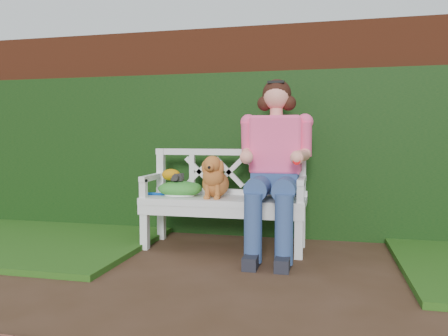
# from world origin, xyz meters

# --- Properties ---
(ground) EXTENTS (60.00, 60.00, 0.00)m
(ground) POSITION_xyz_m (0.00, 0.00, 0.00)
(ground) COLOR #3B2516
(brick_wall) EXTENTS (10.00, 0.30, 2.20)m
(brick_wall) POSITION_xyz_m (0.00, 1.90, 1.10)
(brick_wall) COLOR maroon
(brick_wall) RESTS_ON ground
(ivy_hedge) EXTENTS (10.00, 0.18, 1.70)m
(ivy_hedge) POSITION_xyz_m (0.00, 1.68, 0.85)
(ivy_hedge) COLOR #1B370E
(ivy_hedge) RESTS_ON ground
(grass_left) EXTENTS (2.60, 2.00, 0.05)m
(grass_left) POSITION_xyz_m (-2.40, 0.90, 0.03)
(grass_left) COLOR #154B0E
(grass_left) RESTS_ON ground
(garden_bench) EXTENTS (1.64, 0.79, 0.48)m
(garden_bench) POSITION_xyz_m (-0.39, 1.06, 0.24)
(garden_bench) COLOR white
(garden_bench) RESTS_ON ground
(seated_woman) EXTENTS (0.79, 0.99, 1.60)m
(seated_woman) POSITION_xyz_m (0.08, 1.04, 0.80)
(seated_woman) COLOR #F02E6C
(seated_woman) RESTS_ON ground
(dog) EXTENTS (0.33, 0.40, 0.39)m
(dog) POSITION_xyz_m (-0.46, 1.01, 0.68)
(dog) COLOR #A7683B
(dog) RESTS_ON garden_bench
(tennis_racket) EXTENTS (0.58, 0.32, 0.03)m
(tennis_racket) POSITION_xyz_m (-0.84, 1.04, 0.49)
(tennis_racket) COLOR white
(tennis_racket) RESTS_ON garden_bench
(green_bag) EXTENTS (0.51, 0.45, 0.14)m
(green_bag) POSITION_xyz_m (-0.81, 1.04, 0.55)
(green_bag) COLOR #267C1D
(green_bag) RESTS_ON garden_bench
(camera_item) EXTENTS (0.11, 0.08, 0.07)m
(camera_item) POSITION_xyz_m (-0.83, 1.03, 0.66)
(camera_item) COLOR #252423
(camera_item) RESTS_ON green_bag
(baseball_glove) EXTENTS (0.18, 0.14, 0.11)m
(baseball_glove) POSITION_xyz_m (-0.90, 1.04, 0.68)
(baseball_glove) COLOR #C37D09
(baseball_glove) RESTS_ON green_bag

